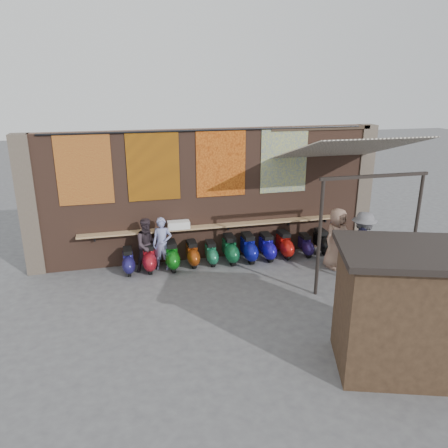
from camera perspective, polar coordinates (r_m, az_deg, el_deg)
name	(u,v)px	position (r m, az deg, el deg)	size (l,w,h in m)	color
ground	(232,293)	(11.70, 1.11, -8.95)	(70.00, 70.00, 0.00)	#474749
brick_wall	(210,195)	(13.45, -1.85, 3.84)	(10.00, 0.40, 4.00)	brown
pier_left	(29,206)	(13.39, -24.16, 2.15)	(0.50, 0.50, 4.00)	#4C4238
pier_right	(361,185)	(15.38, 17.50, 4.83)	(0.50, 0.50, 4.00)	#4C4238
eating_counter	(213,226)	(13.36, -1.47, -0.29)	(8.00, 0.32, 0.05)	#9E7A51
shelf_box	(179,225)	(13.11, -5.96, -0.11)	(0.65, 0.31, 0.23)	white
tapestry_redgold	(84,170)	(12.76, -17.79, 6.79)	(1.50, 0.02, 2.00)	maroon
tapestry_sun	(153,166)	(12.77, -9.22, 7.44)	(1.50, 0.02, 2.00)	orange
tapestry_orange	(221,163)	(13.09, -0.39, 7.93)	(1.50, 0.02, 2.00)	#CB6219
tapestry_multi	(284,160)	(13.70, 7.84, 8.22)	(1.50, 0.02, 2.00)	#2B44A0
hang_rail	(211,130)	(12.88, -1.72, 12.15)	(0.06, 0.06, 9.50)	black
scooter_stool_0	(128,261)	(12.98, -12.39, -4.77)	(0.34, 0.76, 0.73)	navy
scooter_stool_1	(149,258)	(13.01, -9.78, -4.37)	(0.38, 0.84, 0.80)	maroon
scooter_stool_2	(172,256)	(13.04, -6.85, -4.12)	(0.39, 0.87, 0.82)	#0D5D11
scooter_stool_3	(192,254)	(13.22, -4.15, -3.90)	(0.35, 0.78, 0.74)	maroon
scooter_stool_4	(211,253)	(13.30, -1.70, -3.82)	(0.33, 0.73, 0.70)	#196745
scooter_stool_5	(230,249)	(13.38, 0.80, -3.35)	(0.40, 0.88, 0.84)	#0F4E2B
scooter_stool_6	(249,248)	(13.51, 3.22, -3.14)	(0.40, 0.89, 0.85)	navy
scooter_stool_7	(267,247)	(13.70, 5.64, -3.00)	(0.38, 0.85, 0.81)	#160D96
scooter_stool_8	(284,244)	(13.96, 7.88, -2.66)	(0.38, 0.85, 0.81)	#AB130D
scooter_stool_9	(305,245)	(14.20, 10.60, -2.71)	(0.32, 0.72, 0.68)	#20134A
scooter_stool_10	(322,242)	(14.50, 12.65, -2.25)	(0.36, 0.80, 0.76)	black
diner_left	(162,244)	(12.92, -8.08, -2.58)	(0.58, 0.38, 1.59)	#8087BB
diner_right	(148,245)	(12.88, -9.90, -2.70)	(0.78, 0.60, 1.60)	#30252B
shopper_navy	(360,254)	(12.61, 17.40, -3.82)	(0.92, 0.38, 1.57)	black
shopper_grey	(362,244)	(12.91, 17.61, -2.56)	(1.23, 0.70, 1.90)	slate
shopper_tan	(336,238)	(13.30, 14.46, -1.81)	(0.89, 0.58, 1.83)	#94715E
market_stall	(400,313)	(9.01, 22.02, -10.72)	(2.18, 1.63, 2.36)	black
stall_roof	(409,252)	(8.51, 23.00, -3.36)	(2.44, 1.88, 0.12)	black
stall_sign	(391,269)	(9.51, 20.98, -5.48)	(1.20, 0.04, 0.50)	gold
stall_shelf	(386,306)	(9.87, 20.42, -10.01)	(1.81, 0.10, 0.06)	#473321
awning_canvas	(347,149)	(12.72, 15.72, 9.47)	(3.20, 3.40, 0.03)	beige
awning_ledger	(322,128)	(14.07, 12.65, 12.13)	(3.30, 0.08, 0.12)	#33261C
awning_header	(375,176)	(11.54, 19.15, 5.93)	(3.00, 0.08, 0.08)	black
awning_post_left	(319,239)	(11.27, 12.35, -1.87)	(0.09, 0.09, 3.10)	black
awning_post_right	(416,230)	(12.73, 23.74, -0.70)	(0.09, 0.09, 3.10)	black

